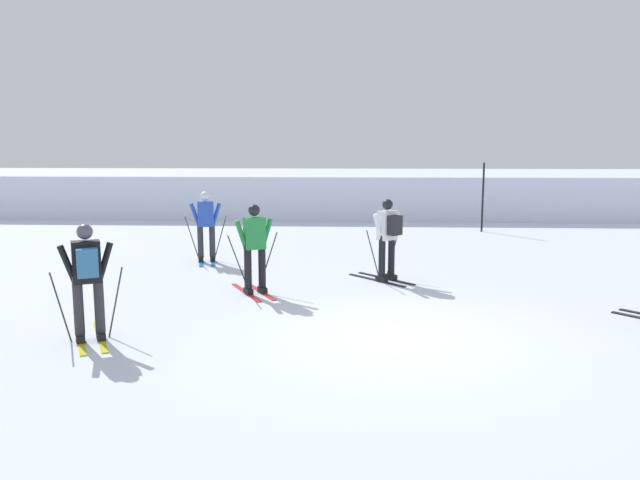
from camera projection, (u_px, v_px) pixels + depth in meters
name	position (u px, v px, depth m)	size (l,w,h in m)	color
ground_plane	(401.00, 338.00, 9.17)	(120.00, 120.00, 0.00)	silver
far_snow_ridge	(368.00, 191.00, 26.86)	(80.00, 8.31, 1.63)	silver
skier_blue	(206.00, 224.00, 14.97)	(0.98, 1.64, 1.71)	#237AC6
skier_green	(254.00, 246.00, 11.74)	(1.07, 1.59, 1.71)	red
skier_white	(388.00, 236.00, 12.84)	(1.36, 1.42, 1.71)	black
skier_black	(87.00, 277.00, 8.85)	(1.05, 1.60, 1.71)	gold
trail_marker_pole	(483.00, 197.00, 20.20)	(0.06, 0.06, 2.24)	black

